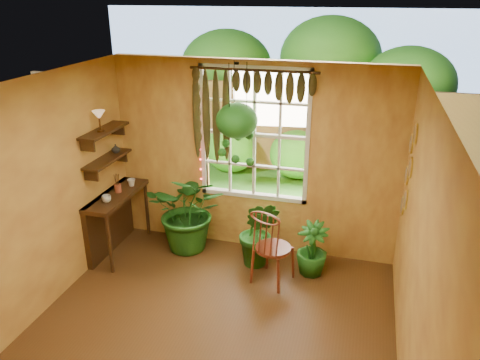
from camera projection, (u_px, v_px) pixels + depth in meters
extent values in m
plane|color=#513117|center=(201.00, 348.00, 4.96)|extent=(4.50, 4.50, 0.00)
plane|color=silver|center=(191.00, 96.00, 3.93)|extent=(4.50, 4.50, 0.00)
plane|color=#E5BA4E|center=(254.00, 160.00, 6.45)|extent=(4.00, 0.00, 4.00)
plane|color=#E5BA4E|center=(19.00, 212.00, 4.94)|extent=(0.00, 4.50, 4.50)
plane|color=#E5BA4E|center=(419.00, 268.00, 3.95)|extent=(0.00, 4.50, 4.50)
cube|color=white|center=(254.00, 135.00, 6.34)|extent=(1.52, 0.10, 1.86)
cube|color=white|center=(255.00, 134.00, 6.37)|extent=(1.38, 0.01, 1.78)
cylinder|color=#37220F|center=(253.00, 70.00, 5.91)|extent=(1.70, 0.04, 0.04)
cube|color=#37220F|center=(116.00, 196.00, 6.50)|extent=(0.40, 1.20, 0.06)
cube|color=#37220F|center=(109.00, 221.00, 6.70)|extent=(0.08, 1.18, 0.90)
cylinder|color=#37220F|center=(110.00, 244.00, 6.14)|extent=(0.05, 0.05, 0.86)
cylinder|color=#37220F|center=(147.00, 209.00, 7.12)|extent=(0.05, 0.05, 0.86)
cube|color=#37220F|center=(108.00, 159.00, 6.32)|extent=(0.25, 0.90, 0.04)
cube|color=#37220F|center=(104.00, 131.00, 6.17)|extent=(0.25, 0.90, 0.04)
cube|color=#28631C|center=(302.00, 146.00, 11.43)|extent=(14.00, 10.00, 0.04)
cube|color=olive|center=(291.00, 129.00, 9.47)|extent=(12.00, 0.10, 1.80)
plane|color=#84A4DD|center=(315.00, 69.00, 12.44)|extent=(12.00, 0.00, 12.00)
cylinder|color=maroon|center=(273.00, 248.00, 5.94)|extent=(0.58, 0.58, 0.04)
torus|color=maroon|center=(266.00, 218.00, 5.60)|extent=(0.42, 0.17, 0.43)
imported|color=#124614|center=(190.00, 210.00, 6.65)|extent=(1.16, 1.02, 1.22)
imported|color=#124614|center=(259.00, 233.00, 6.27)|extent=(0.62, 0.53, 1.00)
imported|color=#124614|center=(312.00, 249.00, 6.14)|extent=(0.51, 0.51, 0.74)
ellipsoid|color=black|center=(237.00, 127.00, 6.10)|extent=(0.32, 0.32, 0.19)
ellipsoid|color=#124614|center=(237.00, 121.00, 6.07)|extent=(0.55, 0.55, 0.47)
imported|color=silver|center=(106.00, 199.00, 6.21)|extent=(0.13, 0.13, 0.10)
imported|color=beige|center=(131.00, 183.00, 6.72)|extent=(0.13, 0.13, 0.10)
cylinder|color=brown|center=(118.00, 188.00, 6.52)|extent=(0.09, 0.09, 0.12)
imported|color=#B2AD99|center=(116.00, 149.00, 6.49)|extent=(0.14, 0.14, 0.12)
cylinder|color=#523217|center=(101.00, 131.00, 6.05)|extent=(0.09, 0.09, 0.03)
cylinder|color=#523217|center=(100.00, 124.00, 6.02)|extent=(0.02, 0.02, 0.17)
cone|color=slate|center=(99.00, 115.00, 5.97)|extent=(0.17, 0.17, 0.11)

